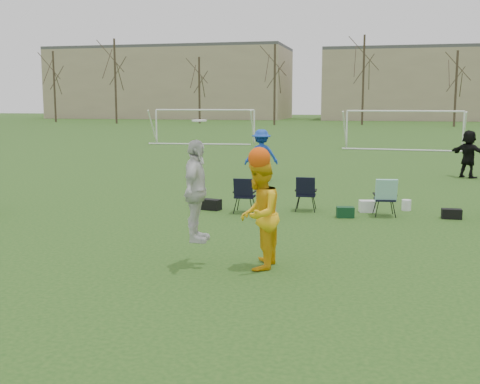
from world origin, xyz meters
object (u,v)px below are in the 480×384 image
(fielder_black, at_px, (469,154))
(goal_left, at_px, (205,117))
(goal_mid, at_px, (404,119))
(center_contest, at_px, (235,204))
(fielder_blue, at_px, (261,155))

(fielder_black, relative_size, goal_left, 0.26)
(goal_left, relative_size, goal_mid, 1.00)
(center_contest, bearing_deg, fielder_blue, 99.08)
(goal_left, distance_m, goal_mid, 14.14)
(fielder_blue, height_order, goal_left, goal_left)
(fielder_black, bearing_deg, fielder_blue, 62.13)
(fielder_blue, height_order, center_contest, center_contest)
(goal_left, bearing_deg, fielder_black, -51.67)
(fielder_black, height_order, center_contest, center_contest)
(goal_left, bearing_deg, center_contest, -77.36)
(fielder_black, relative_size, goal_mid, 0.26)
(fielder_blue, xyz_separation_m, center_contest, (1.91, -11.98, 0.19))
(center_contest, distance_m, goal_left, 33.52)
(fielder_blue, xyz_separation_m, goal_mid, (5.76, 17.96, 0.94))
(fielder_black, distance_m, goal_mid, 15.21)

